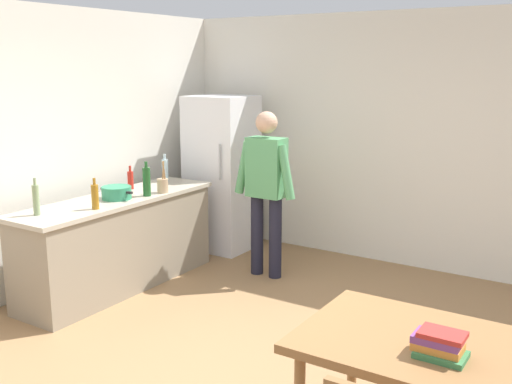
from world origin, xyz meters
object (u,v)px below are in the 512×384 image
(dining_table, at_px, (435,358))
(bottle_sauce_red, at_px, (130,180))
(person, at_px, (266,183))
(bottle_oil_amber, at_px, (95,196))
(utensil_jar, at_px, (163,185))
(cooking_pot, at_px, (117,193))
(refrigerator, at_px, (222,173))
(book_stack, at_px, (439,345))
(bottle_water_clear, at_px, (165,170))
(bottle_wine_green, at_px, (147,181))
(bottle_vinegar_tall, at_px, (36,199))

(dining_table, xyz_separation_m, bottle_sauce_red, (-3.57, 1.47, 0.32))
(person, height_order, bottle_oil_amber, person)
(utensil_jar, bearing_deg, cooking_pot, -112.46)
(refrigerator, bearing_deg, utensil_jar, -83.77)
(cooking_pot, height_order, book_stack, cooking_pot)
(dining_table, height_order, cooking_pot, cooking_pot)
(utensil_jar, bearing_deg, dining_table, -25.55)
(utensil_jar, relative_size, bottle_water_clear, 1.07)
(refrigerator, xyz_separation_m, bottle_sauce_red, (-0.27, -1.22, 0.10))
(bottle_wine_green, distance_m, book_stack, 3.57)
(refrigerator, distance_m, person, 1.10)
(bottle_vinegar_tall, height_order, book_stack, bottle_vinegar_tall)
(utensil_jar, relative_size, book_stack, 1.23)
(dining_table, bearing_deg, refrigerator, 140.71)
(person, xyz_separation_m, bottle_sauce_red, (-1.22, -0.67, 0.02))
(bottle_oil_amber, relative_size, bottle_water_clear, 0.93)
(bottle_wine_green, relative_size, bottle_oil_amber, 1.21)
(cooking_pot, relative_size, bottle_wine_green, 1.18)
(person, bearing_deg, bottle_wine_green, -135.84)
(book_stack, bearing_deg, dining_table, 112.74)
(dining_table, xyz_separation_m, cooking_pot, (-3.36, 1.07, 0.29))
(person, xyz_separation_m, dining_table, (2.35, -2.15, -0.31))
(refrigerator, height_order, dining_table, refrigerator)
(refrigerator, xyz_separation_m, person, (0.95, -0.55, 0.08))
(bottle_oil_amber, bearing_deg, bottle_water_clear, 103.91)
(cooking_pot, distance_m, book_stack, 3.61)
(refrigerator, bearing_deg, cooking_pot, -91.96)
(dining_table, bearing_deg, bottle_wine_green, 157.59)
(cooking_pot, relative_size, book_stack, 1.54)
(dining_table, xyz_separation_m, bottle_water_clear, (-3.54, 1.97, 0.35))
(bottle_oil_amber, bearing_deg, book_stack, -13.70)
(utensil_jar, xyz_separation_m, bottle_water_clear, (-0.37, 0.46, 0.05))
(dining_table, distance_m, bottle_water_clear, 4.07)
(bottle_sauce_red, relative_size, book_stack, 0.92)
(bottle_vinegar_tall, relative_size, book_stack, 1.23)
(bottle_wine_green, bearing_deg, bottle_water_clear, 117.23)
(bottle_water_clear, bearing_deg, utensil_jar, -51.30)
(bottle_water_clear, bearing_deg, person, 8.26)
(person, relative_size, cooking_pot, 4.25)
(utensil_jar, height_order, bottle_water_clear, utensil_jar)
(utensil_jar, xyz_separation_m, bottle_vinegar_tall, (-0.30, -1.26, 0.06))
(bottle_wine_green, bearing_deg, utensil_jar, 81.15)
(dining_table, relative_size, cooking_pot, 3.50)
(cooking_pot, bearing_deg, bottle_sauce_red, 117.64)
(bottle_wine_green, height_order, book_stack, bottle_wine_green)
(cooking_pot, height_order, bottle_vinegar_tall, bottle_vinegar_tall)
(utensil_jar, height_order, book_stack, utensil_jar)
(dining_table, height_order, bottle_vinegar_tall, bottle_vinegar_tall)
(refrigerator, height_order, bottle_wine_green, refrigerator)
(person, bearing_deg, cooking_pot, -133.00)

